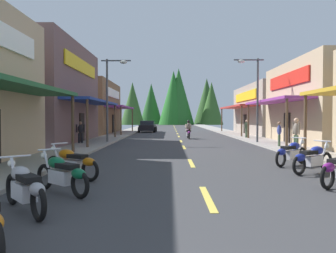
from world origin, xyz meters
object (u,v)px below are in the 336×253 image
object	(u,v)px
streetlamp_right	(253,88)
motorcycle_parked_right_2	(313,158)
motorcycle_parked_left_3	(72,162)
pedestrian_strolling	(247,128)
motorcycle_parked_left_2	(62,173)
pedestrian_browsing	(80,131)
streetlamp_left	(112,88)
motorcycle_parked_left_1	(25,187)
parked_car_curbside	(148,126)
motorcycle_parked_right_3	(291,152)
pedestrian_by_shop	(296,132)
rider_cruising_lead	(188,131)
pedestrian_waiting	(279,133)

from	to	relation	value
streetlamp_right	motorcycle_parked_right_2	size ratio (longest dim) A/B	3.20
motorcycle_parked_left_3	pedestrian_strolling	distance (m)	20.65
streetlamp_right	pedestrian_strolling	bearing A→B (deg)	81.70
motorcycle_parked_left_2	pedestrian_browsing	xyz separation A→B (m)	(-3.33, 14.27, 0.39)
streetlamp_left	motorcycle_parked_left_1	size ratio (longest dim) A/B	3.44
pedestrian_browsing	parked_car_curbside	bearing A→B (deg)	-35.01
motorcycle_parked_right_3	pedestrian_browsing	world-z (taller)	pedestrian_browsing
motorcycle_parked_left_1	pedestrian_browsing	size ratio (longest dim) A/B	1.09
motorcycle_parked_left_3	pedestrian_by_shop	xyz separation A→B (m)	(9.30, 7.47, 0.55)
rider_cruising_lead	pedestrian_waiting	distance (m)	9.94
motorcycle_parked_right_2	rider_cruising_lead	distance (m)	17.82
rider_cruising_lead	pedestrian_strolling	world-z (taller)	pedestrian_strolling
motorcycle_parked_left_1	motorcycle_parked_left_2	bearing A→B (deg)	-48.72
streetlamp_left	motorcycle_parked_right_2	world-z (taller)	streetlamp_left
pedestrian_waiting	rider_cruising_lead	bearing A→B (deg)	138.60
motorcycle_parked_left_3	pedestrian_waiting	bearing A→B (deg)	-101.47
streetlamp_left	motorcycle_parked_left_3	size ratio (longest dim) A/B	3.08
pedestrian_browsing	motorcycle_parked_left_3	bearing A→B (deg)	168.07
motorcycle_parked_left_2	rider_cruising_lead	bearing A→B (deg)	-60.82
streetlamp_left	pedestrian_by_shop	distance (m)	12.33
motorcycle_parked_left_3	rider_cruising_lead	size ratio (longest dim) A/B	0.88
pedestrian_browsing	motorcycle_parked_left_1	bearing A→B (deg)	165.51
motorcycle_parked_left_2	parked_car_curbside	xyz separation A→B (m)	(-0.17, 33.49, 0.20)
motorcycle_parked_left_1	motorcycle_parked_right_3	bearing A→B (deg)	-90.12
motorcycle_parked_left_1	pedestrian_strolling	bearing A→B (deg)	-63.64
motorcycle_parked_left_2	rider_cruising_lead	distance (m)	20.98
pedestrian_waiting	parked_car_curbside	world-z (taller)	pedestrian_waiting
pedestrian_waiting	motorcycle_parked_left_1	bearing A→B (deg)	-104.66
motorcycle_parked_right_3	motorcycle_parked_left_1	size ratio (longest dim) A/B	1.00
pedestrian_by_shop	pedestrian_browsing	xyz separation A→B (m)	(-12.31, 4.88, -0.15)
motorcycle_parked_left_1	motorcycle_parked_right_2	bearing A→B (deg)	-99.15
rider_cruising_lead	pedestrian_by_shop	distance (m)	12.21
motorcycle_parked_left_2	parked_car_curbside	bearing A→B (deg)	-49.25
streetlamp_right	motorcycle_parked_left_2	size ratio (longest dim) A/B	3.43
rider_cruising_lead	parked_car_curbside	world-z (taller)	rider_cruising_lead
motorcycle_parked_left_1	motorcycle_parked_left_3	world-z (taller)	same
pedestrian_by_shop	pedestrian_waiting	xyz separation A→B (m)	(-0.05, 2.50, -0.14)
motorcycle_parked_right_2	motorcycle_parked_right_3	distance (m)	1.74
motorcycle_parked_right_3	parked_car_curbside	size ratio (longest dim) A/B	0.39
pedestrian_browsing	pedestrian_strolling	world-z (taller)	pedestrian_strolling
streetlamp_left	motorcycle_parked_left_1	bearing A→B (deg)	-85.80
pedestrian_by_shop	pedestrian_strolling	distance (m)	10.98
rider_cruising_lead	pedestrian_waiting	xyz separation A→B (m)	(4.82, -8.69, 0.24)
motorcycle_parked_left_3	pedestrian_waiting	xyz separation A→B (m)	(9.25, 9.96, 0.40)
streetlamp_left	pedestrian_browsing	world-z (taller)	streetlamp_left
motorcycle_parked_left_3	parked_car_curbside	bearing A→B (deg)	-58.88
motorcycle_parked_left_3	pedestrian_browsing	bearing A→B (deg)	-44.88
rider_cruising_lead	streetlamp_left	bearing A→B (deg)	132.29
streetlamp_right	pedestrian_browsing	bearing A→B (deg)	-175.20
streetlamp_right	motorcycle_parked_right_3	distance (m)	11.06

